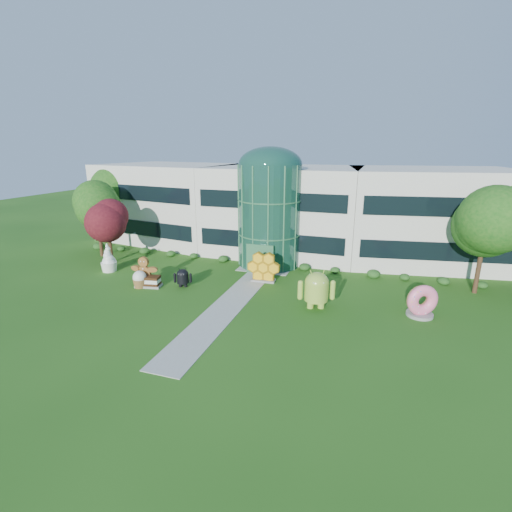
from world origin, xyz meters
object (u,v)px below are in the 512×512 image
(android_black, at_px, (183,277))
(gingerbread, at_px, (144,271))
(android_green, at_px, (317,287))
(donut, at_px, (421,300))

(android_black, bearing_deg, gingerbread, 172.75)
(android_black, bearing_deg, android_green, -19.25)
(android_green, distance_m, android_black, 11.41)
(android_green, xyz_separation_m, donut, (7.15, 1.00, -0.43))
(android_green, distance_m, gingerbread, 14.76)
(gingerbread, bearing_deg, donut, -1.74)
(android_black, relative_size, gingerbread, 0.68)
(android_green, height_order, donut, android_green)
(gingerbread, bearing_deg, android_green, -4.57)
(android_black, relative_size, donut, 0.78)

